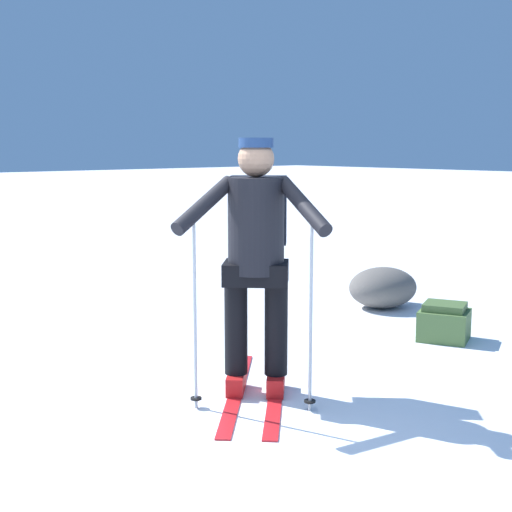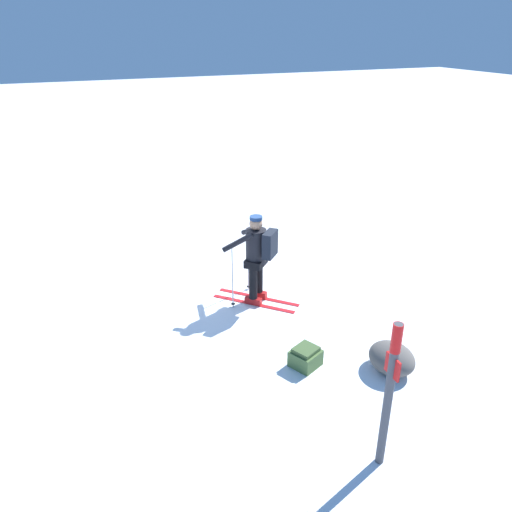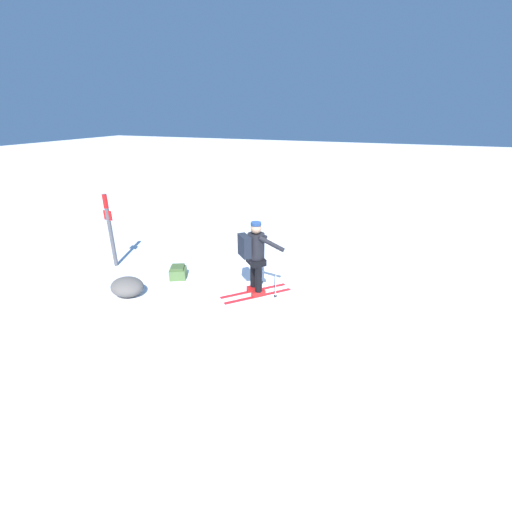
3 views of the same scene
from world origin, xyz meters
name	(u,v)px [view 2 (image 2 of 3)]	position (x,y,z in m)	size (l,w,h in m)	color
ground_plane	(228,284)	(0.00, 0.00, 0.00)	(80.00, 80.00, 0.00)	white
skier	(257,253)	(0.81, 0.27, 0.96)	(1.36, 1.36, 1.65)	red
dropped_backpack	(305,357)	(2.82, 0.20, 0.15)	(0.51, 0.51, 0.31)	#4C6B38
trail_marker	(390,386)	(4.74, 0.16, 1.10)	(0.24, 0.11, 1.88)	#4C4C51
rock_boulder	(392,358)	(3.39, 1.31, 0.20)	(0.73, 0.62, 0.40)	#5B5651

